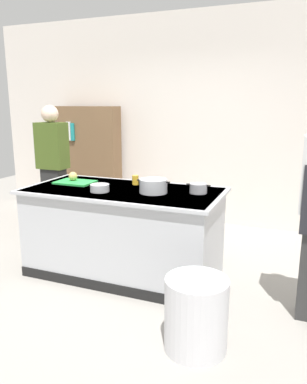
# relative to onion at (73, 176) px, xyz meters

# --- Properties ---
(ground_plane) EXTENTS (10.00, 10.00, 0.00)m
(ground_plane) POSITION_rel_onion_xyz_m (0.66, -0.11, -0.97)
(ground_plane) COLOR #9E9991
(back_wall) EXTENTS (6.40, 0.12, 3.00)m
(back_wall) POSITION_rel_onion_xyz_m (0.66, 1.99, 0.53)
(back_wall) COLOR silver
(back_wall) RESTS_ON ground_plane
(counter_island) EXTENTS (1.98, 0.98, 0.90)m
(counter_island) POSITION_rel_onion_xyz_m (0.66, -0.11, -0.50)
(counter_island) COLOR #B7BABF
(counter_island) RESTS_ON ground_plane
(cutting_board) EXTENTS (0.40, 0.28, 0.02)m
(cutting_board) POSITION_rel_onion_xyz_m (0.04, -0.03, -0.06)
(cutting_board) COLOR green
(cutting_board) RESTS_ON counter_island
(onion) EXTENTS (0.09, 0.09, 0.09)m
(onion) POSITION_rel_onion_xyz_m (0.00, 0.00, 0.00)
(onion) COLOR tan
(onion) RESTS_ON cutting_board
(stock_pot) EXTENTS (0.33, 0.27, 0.13)m
(stock_pot) POSITION_rel_onion_xyz_m (0.99, -0.13, -0.00)
(stock_pot) COLOR #B7BABF
(stock_pot) RESTS_ON counter_island
(sauce_pan) EXTENTS (0.23, 0.17, 0.09)m
(sauce_pan) POSITION_rel_onion_xyz_m (1.40, 0.01, -0.02)
(sauce_pan) COLOR #99999E
(sauce_pan) RESTS_ON counter_island
(mixing_bowl) EXTENTS (0.19, 0.19, 0.07)m
(mixing_bowl) POSITION_rel_onion_xyz_m (0.49, -0.28, -0.03)
(mixing_bowl) COLOR #B7BABF
(mixing_bowl) RESTS_ON counter_island
(juice_cup) EXTENTS (0.07, 0.07, 0.10)m
(juice_cup) POSITION_rel_onion_xyz_m (0.68, 0.14, -0.02)
(juice_cup) COLOR yellow
(juice_cup) RESTS_ON counter_island
(trash_bin) EXTENTS (0.45, 0.45, 0.54)m
(trash_bin) POSITION_rel_onion_xyz_m (1.69, -1.05, -0.70)
(trash_bin) COLOR silver
(trash_bin) RESTS_ON ground_plane
(person_guest) EXTENTS (0.38, 0.24, 1.72)m
(person_guest) POSITION_rel_onion_xyz_m (-0.77, 0.68, -0.06)
(person_guest) COLOR #252525
(person_guest) RESTS_ON ground_plane
(bookshelf) EXTENTS (1.10, 0.31, 1.70)m
(bookshelf) POSITION_rel_onion_xyz_m (-0.87, 1.69, -0.12)
(bookshelf) COLOR brown
(bookshelf) RESTS_ON ground_plane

